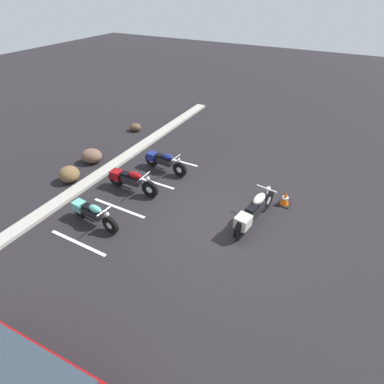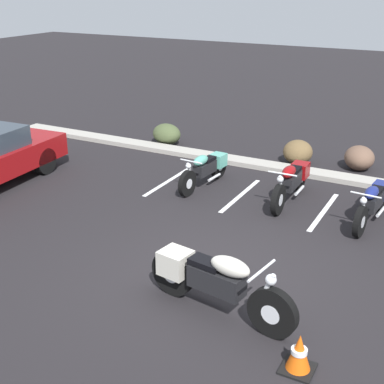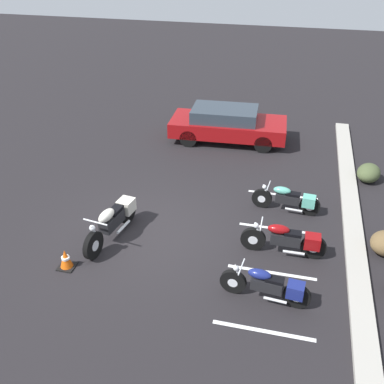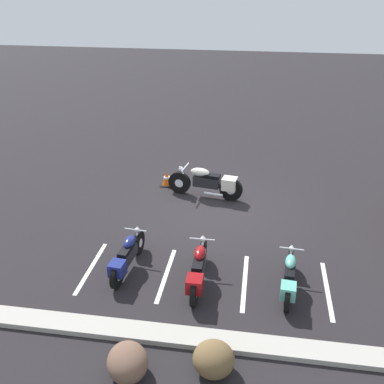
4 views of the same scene
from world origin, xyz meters
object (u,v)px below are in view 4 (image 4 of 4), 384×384
Objects in this scene: motorcycle_cream_featured at (209,182)px; landscape_rock_2 at (127,362)px; parked_bike_1 at (198,269)px; parked_bike_0 at (289,277)px; landscape_rock_3 at (214,359)px; traffic_cone at (167,179)px; parked_bike_2 at (126,256)px.

motorcycle_cream_featured reaches higher than landscape_rock_2.
parked_bike_0 is at bearing -88.33° from parked_bike_1.
traffic_cone is (2.40, -7.49, -0.07)m from landscape_rock_3.
landscape_rock_3 reaches higher than traffic_cone.
parked_bike_0 is at bearing -136.15° from landscape_rock_2.
motorcycle_cream_featured is 1.63m from traffic_cone.
landscape_rock_3 is (-2.35, 2.66, -0.11)m from parked_bike_2.
parked_bike_0 is at bearing 126.57° from motorcycle_cream_featured.
landscape_rock_2 is 7.83m from traffic_cone.
landscape_rock_3 is 1.48× the size of traffic_cone.
motorcycle_cream_featured reaches higher than traffic_cone.
parked_bike_0 is at bearing -119.36° from landscape_rock_3.
motorcycle_cream_featured is 7.17m from landscape_rock_2.
parked_bike_1 is 2.81m from landscape_rock_2.
traffic_cone is (0.92, -7.78, -0.06)m from landscape_rock_2.
landscape_rock_2 is at bearing 161.69° from parked_bike_1.
traffic_cone is at bearing -14.51° from motorcycle_cream_featured.
parked_bike_0 is 6.30m from traffic_cone.
traffic_cone is at bearing 41.55° from parked_bike_0.
landscape_rock_3 is (-1.48, -0.29, 0.01)m from landscape_rock_2.
landscape_rock_3 reaches higher than landscape_rock_2.
landscape_rock_3 is (1.38, 2.45, -0.10)m from parked_bike_0.
motorcycle_cream_featured is at bearing 32.32° from parked_bike_0.
motorcycle_cream_featured is 1.13× the size of parked_bike_1.
parked_bike_2 is at bearing 80.34° from parked_bike_1.
parked_bike_0 is at bearing 126.88° from traffic_cone.
parked_bike_0 is 3.96m from landscape_rock_2.
motorcycle_cream_featured is at bearing -82.32° from landscape_rock_3.
landscape_rock_3 is at bearing -165.95° from parked_bike_1.
landscape_rock_2 is (2.86, 2.74, -0.11)m from parked_bike_0.
parked_bike_1 is 1.76m from parked_bike_2.
parked_bike_0 is 2.00m from parked_bike_1.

